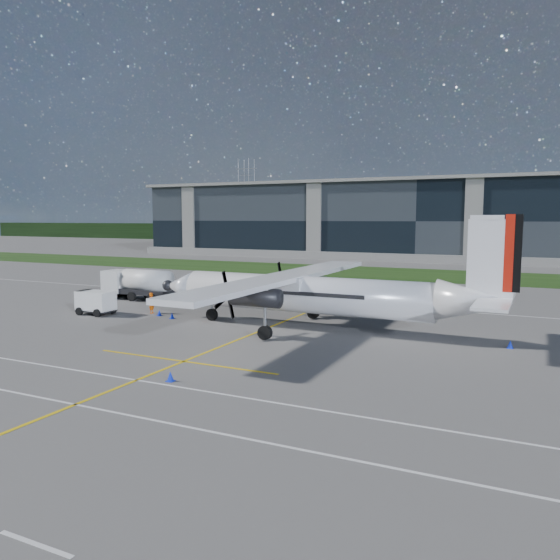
{
  "coord_description": "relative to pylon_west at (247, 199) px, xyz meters",
  "views": [
    {
      "loc": [
        21.05,
        -30.86,
        8.11
      ],
      "look_at": [
        2.86,
        6.91,
        3.33
      ],
      "focal_mm": 35.0,
      "sensor_mm": 36.0,
      "label": 1
    }
  ],
  "objects": [
    {
      "name": "ground",
      "position": [
        80.0,
        -110.0,
        -15.0
      ],
      "size": [
        400.0,
        400.0,
        0.0
      ],
      "primitive_type": "plane",
      "color": "#575452",
      "rests_on": "ground"
    },
    {
      "name": "grass_strip",
      "position": [
        80.0,
        -102.0,
        -14.98
      ],
      "size": [
        400.0,
        18.0,
        0.04
      ],
      "primitive_type": "cube",
      "color": "#17360E",
      "rests_on": "ground"
    },
    {
      "name": "terminal_building",
      "position": [
        80.0,
        -70.0,
        -7.5
      ],
      "size": [
        120.0,
        20.0,
        15.0
      ],
      "primitive_type": "cube",
      "color": "black",
      "rests_on": "ground"
    },
    {
      "name": "tree_line",
      "position": [
        80.0,
        -10.0,
        -12.0
      ],
      "size": [
        400.0,
        6.0,
        6.0
      ],
      "primitive_type": "cube",
      "color": "black",
      "rests_on": "ground"
    },
    {
      "name": "pylon_west",
      "position": [
        0.0,
        0.0,
        0.0
      ],
      "size": [
        9.0,
        4.6,
        30.0
      ],
      "primitive_type": null,
      "color": "gray",
      "rests_on": "ground"
    },
    {
      "name": "yellow_taxiway_centerline",
      "position": [
        83.0,
        -140.0,
        -14.99
      ],
      "size": [
        0.2,
        70.0,
        0.01
      ],
      "primitive_type": "cube",
      "color": "yellow",
      "rests_on": "ground"
    },
    {
      "name": "white_lane_line",
      "position": [
        80.0,
        -164.0,
        -14.99
      ],
      "size": [
        90.0,
        0.15,
        0.01
      ],
      "primitive_type": "cube",
      "color": "white",
      "rests_on": "ground"
    },
    {
      "name": "turboprop_aircraft",
      "position": [
        86.58,
        -144.75,
        -10.83
      ],
      "size": [
        26.79,
        27.78,
        8.33
      ],
      "primitive_type": null,
      "color": "white",
      "rests_on": "ground"
    },
    {
      "name": "fuel_tanker_truck",
      "position": [
        64.34,
        -138.41,
        -13.49
      ],
      "size": [
        8.07,
        2.62,
        3.03
      ],
      "primitive_type": null,
      "color": "silver",
      "rests_on": "ground"
    },
    {
      "name": "baggage_tug",
      "position": [
        67.32,
        -146.66,
        -14.01
      ],
      "size": [
        3.3,
        1.98,
        1.98
      ],
      "primitive_type": null,
      "color": "white",
      "rests_on": "ground"
    },
    {
      "name": "ground_crew_person",
      "position": [
        71.28,
        -144.22,
        -13.98
      ],
      "size": [
        0.79,
        0.96,
        2.05
      ],
      "primitive_type": "imported",
      "rotation": [
        0.0,
        0.0,
        1.83
      ],
      "color": "#F25907",
      "rests_on": "ground"
    },
    {
      "name": "safety_cone_portwing",
      "position": [
        84.63,
        -159.39,
        -14.75
      ],
      "size": [
        0.36,
        0.36,
        0.5
      ],
      "primitive_type": "cone",
      "color": "#0C26D6",
      "rests_on": "ground"
    },
    {
      "name": "safety_cone_nose_port",
      "position": [
        74.31,
        -145.49,
        -14.75
      ],
      "size": [
        0.36,
        0.36,
        0.5
      ],
      "primitive_type": "cone",
      "color": "#0C26D6",
      "rests_on": "ground"
    },
    {
      "name": "safety_cone_tail",
      "position": [
        99.54,
        -144.53,
        -14.75
      ],
      "size": [
        0.36,
        0.36,
        0.5
      ],
      "primitive_type": "cone",
      "color": "#0C26D6",
      "rests_on": "ground"
    },
    {
      "name": "safety_cone_fwd",
      "position": [
        72.55,
        -144.88,
        -14.75
      ],
      "size": [
        0.36,
        0.36,
        0.5
      ],
      "primitive_type": "cone",
      "color": "#0C26D6",
      "rests_on": "ground"
    },
    {
      "name": "safety_cone_stbdwing",
      "position": [
        84.56,
        -130.92,
        -14.75
      ],
      "size": [
        0.36,
        0.36,
        0.5
      ],
      "primitive_type": "cone",
      "color": "#0C26D6",
      "rests_on": "ground"
    }
  ]
}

